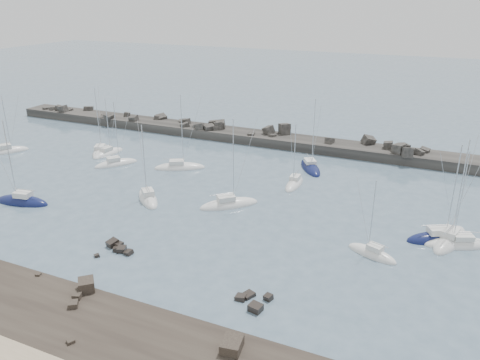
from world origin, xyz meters
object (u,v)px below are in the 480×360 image
object	(u,v)px
sailboat_6	(294,184)
sailboat_3	(116,164)
sailboat_11	(458,244)
sailboat_13	(108,154)
sailboat_10	(449,240)
sailboat_14	(440,239)
sailboat_5	(148,199)
sailboat_8	(310,168)
sailboat_9	(372,254)
sailboat_2	(22,202)
sailboat_1	(101,152)
sailboat_7	(229,205)
sailboat_4	(180,168)
sailboat_0	(8,152)

from	to	relation	value
sailboat_6	sailboat_3	bearing A→B (deg)	-173.05
sailboat_11	sailboat_13	bearing A→B (deg)	170.10
sailboat_10	sailboat_13	bearing A→B (deg)	170.55
sailboat_14	sailboat_3	bearing A→B (deg)	173.52
sailboat_5	sailboat_8	xyz separation A→B (m)	(17.85, 22.21, -0.02)
sailboat_3	sailboat_10	bearing A→B (deg)	-6.07
sailboat_6	sailboat_9	bearing A→B (deg)	-48.61
sailboat_2	sailboat_13	bearing A→B (deg)	97.24
sailboat_2	sailboat_6	bearing A→B (deg)	33.82
sailboat_2	sailboat_11	xyz separation A→B (m)	(56.98, 12.17, -0.03)
sailboat_1	sailboat_11	xyz separation A→B (m)	(61.82, -10.70, -0.01)
sailboat_2	sailboat_7	bearing A→B (deg)	22.23
sailboat_9	sailboat_13	xyz separation A→B (m)	(-50.90, 16.87, 0.00)
sailboat_14	sailboat_13	bearing A→B (deg)	170.12
sailboat_3	sailboat_13	distance (m)	6.39
sailboat_4	sailboat_5	bearing A→B (deg)	-78.68
sailboat_7	sailboat_2	bearing A→B (deg)	-157.77
sailboat_7	sailboat_9	size ratio (longest dim) A/B	1.37
sailboat_8	sailboat_7	bearing A→B (deg)	-108.03
sailboat_1	sailboat_3	distance (m)	8.14
sailboat_8	sailboat_10	xyz separation A→B (m)	(22.40, -17.66, 0.02)
sailboat_7	sailboat_0	bearing A→B (deg)	174.47
sailboat_0	sailboat_10	distance (m)	76.97
sailboat_0	sailboat_10	world-z (taller)	sailboat_10
sailboat_7	sailboat_13	distance (m)	32.32
sailboat_10	sailboat_11	bearing A→B (deg)	-33.85
sailboat_1	sailboat_4	bearing A→B (deg)	-4.39
sailboat_8	sailboat_10	world-z (taller)	sailboat_10
sailboat_4	sailboat_8	xyz separation A→B (m)	(20.50, 8.97, 0.00)
sailboat_8	sailboat_1	bearing A→B (deg)	-168.84
sailboat_4	sailboat_5	size ratio (longest dim) A/B	1.12
sailboat_9	sailboat_4	bearing A→B (deg)	155.71
sailboat_6	sailboat_10	size ratio (longest dim) A/B	0.79
sailboat_1	sailboat_9	xyz separation A→B (m)	(52.88, -17.13, 0.00)
sailboat_2	sailboat_1	bearing A→B (deg)	101.95
sailboat_5	sailboat_10	size ratio (longest dim) A/B	0.88
sailboat_0	sailboat_9	bearing A→B (deg)	-8.35
sailboat_4	sailboat_10	distance (m)	43.77
sailboat_7	sailboat_6	bearing A→B (deg)	61.71
sailboat_0	sailboat_2	world-z (taller)	sailboat_2
sailboat_6	sailboat_1	bearing A→B (deg)	179.24
sailboat_5	sailboat_10	world-z (taller)	sailboat_10
sailboat_13	sailboat_10	bearing A→B (deg)	-9.45
sailboat_6	sailboat_11	size ratio (longest dim) A/B	0.85
sailboat_10	sailboat_0	bearing A→B (deg)	177.73
sailboat_4	sailboat_5	world-z (taller)	sailboat_4
sailboat_1	sailboat_10	bearing A→B (deg)	-9.39
sailboat_4	sailboat_8	distance (m)	22.38
sailboat_6	sailboat_7	world-z (taller)	sailboat_7
sailboat_4	sailboat_7	xyz separation A→B (m)	(14.22, -10.31, 0.01)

